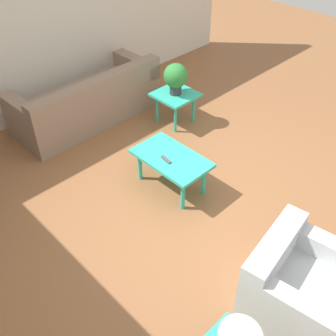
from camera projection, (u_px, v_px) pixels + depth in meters
ground_plane at (201, 198)px, 4.66m from camera, size 14.00×14.00×0.00m
wall_right at (43, 20)px, 5.48m from camera, size 0.12×7.20×2.70m
sofa at (89, 102)px, 5.80m from camera, size 0.92×2.18×0.79m
armchair at (298, 288)px, 3.38m from camera, size 0.96×0.98×0.75m
coffee_table at (171, 161)px, 4.59m from camera, size 0.91×0.54×0.45m
side_table_plant at (175, 98)px, 5.68m from camera, size 0.56×0.56×0.47m
potted_plant at (176, 77)px, 5.48m from camera, size 0.34×0.34×0.45m
remote_control at (166, 160)px, 4.49m from camera, size 0.16×0.07×0.02m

